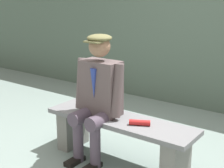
% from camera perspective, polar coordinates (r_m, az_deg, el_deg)
% --- Properties ---
extents(ground_plane, '(30.00, 30.00, 0.00)m').
position_cam_1_polar(ground_plane, '(3.66, 1.21, -12.94)').
color(ground_plane, slate).
extents(bench, '(1.64, 0.44, 0.49)m').
position_cam_1_polar(bench, '(3.52, 1.24, -8.38)').
color(bench, slate).
rests_on(bench, ground).
extents(seated_man, '(0.59, 0.55, 1.33)m').
position_cam_1_polar(seated_man, '(3.47, -2.45, -1.46)').
color(seated_man, '#554748').
rests_on(seated_man, ground).
extents(rolled_magazine, '(0.21, 0.14, 0.06)m').
position_cam_1_polar(rolled_magazine, '(3.29, 4.74, -6.55)').
color(rolled_magazine, '#B21E1E').
rests_on(rolled_magazine, bench).
extents(stadium_wall, '(12.00, 0.24, 1.88)m').
position_cam_1_polar(stadium_wall, '(5.24, 15.27, 6.09)').
color(stadium_wall, '#48594C').
rests_on(stadium_wall, ground).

